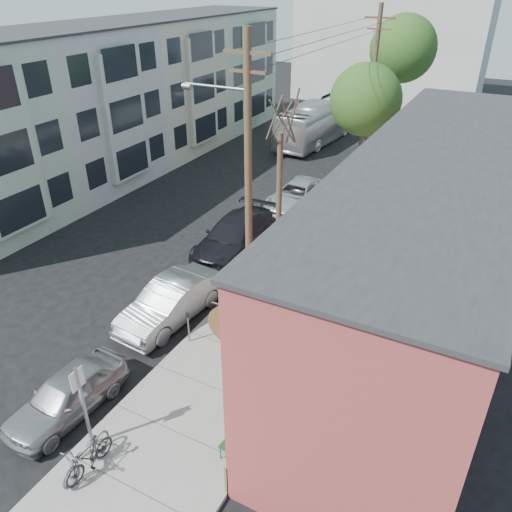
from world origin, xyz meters
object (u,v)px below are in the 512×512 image
at_px(parking_meter_far, 304,212).
at_px(car_3, 297,195).
at_px(patio_chair_a, 248,410).
at_px(parked_bike_a, 89,457).
at_px(cyclist, 242,316).
at_px(tree_leafy_mid, 366,100).
at_px(car_2, 234,236).
at_px(parking_meter_near, 188,322).
at_px(patio_chair_b, 230,445).
at_px(car_0, 67,395).
at_px(bus, 321,121).
at_px(patron_grey, 255,376).
at_px(parked_bike_b, 86,454).
at_px(tree_bare, 279,204).
at_px(sign_post, 82,400).
at_px(car_1, 171,302).
at_px(utility_pole_near, 247,167).
at_px(patron_green, 276,372).
at_px(tree_leafy_far, 403,49).

bearing_deg(parking_meter_far, car_3, 119.18).
distance_m(patio_chair_a, parked_bike_a, 4.46).
bearing_deg(cyclist, tree_leafy_mid, -97.08).
bearing_deg(parked_bike_a, car_2, 104.21).
bearing_deg(tree_leafy_mid, parking_meter_near, -91.76).
bearing_deg(patio_chair_b, cyclist, 119.14).
bearing_deg(car_0, bus, 99.80).
xyz_separation_m(patio_chair_a, car_0, (-5.06, -2.04, 0.09)).
bearing_deg(patron_grey, parked_bike_b, -11.99).
bearing_deg(parking_meter_near, car_2, 106.50).
height_order(patron_grey, parked_bike_b, patron_grey).
bearing_deg(parked_bike_a, patio_chair_b, 36.20).
bearing_deg(tree_bare, parked_bike_b, -89.94).
height_order(tree_bare, bus, tree_bare).
xyz_separation_m(parking_meter_far, car_0, (-1.45, -14.72, -0.30)).
xyz_separation_m(sign_post, car_1, (-1.55, 5.95, -1.04)).
relative_size(car_2, car_3, 1.15).
relative_size(tree_leafy_mid, parked_bike_b, 3.91).
bearing_deg(utility_pole_near, patio_chair_b, -64.92).
bearing_deg(cyclist, patio_chair_b, 105.27).
height_order(patio_chair_b, bus, bus).
bearing_deg(patio_chair_a, patio_chair_b, -94.03).
bearing_deg(car_1, patron_grey, -20.95).
height_order(parking_meter_far, patio_chair_a, parking_meter_far).
distance_m(parking_meter_near, parking_meter_far, 10.42).
height_order(utility_pole_near, bus, utility_pole_near).
xyz_separation_m(tree_bare, patio_chair_a, (3.06, -8.44, -2.60)).
height_order(patio_chair_b, car_0, car_0).
relative_size(patron_green, car_0, 0.45).
xyz_separation_m(tree_leafy_mid, patio_chair_b, (3.20, -21.41, -4.61)).
relative_size(parking_meter_far, patio_chair_b, 1.41).
distance_m(sign_post, car_2, 11.92).
height_order(utility_pole_near, patron_grey, utility_pole_near).
distance_m(tree_leafy_far, bus, 7.81).
bearing_deg(car_2, tree_leafy_far, 80.10).
bearing_deg(bus, car_1, -77.27).
height_order(patron_green, car_1, patron_green).
relative_size(tree_bare, tree_leafy_mid, 0.85).
distance_m(car_1, bus, 25.02).
bearing_deg(patio_chair_a, car_0, -168.25).
distance_m(utility_pole_near, car_2, 5.66).
xyz_separation_m(patron_green, car_1, (-5.31, 1.86, -0.25)).
xyz_separation_m(patio_chair_a, cyclist, (-2.16, 3.53, 0.31)).
xyz_separation_m(patio_chair_a, patio_chair_b, (0.14, -1.30, 0.00)).
distance_m(sign_post, cyclist, 6.47).
relative_size(patron_grey, parked_bike_b, 1.06).
xyz_separation_m(parking_meter_far, car_2, (-1.99, -3.71, -0.16)).
bearing_deg(bus, cyclist, -70.66).
bearing_deg(patron_green, patio_chair_a, -24.67).
distance_m(car_2, car_3, 6.33).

